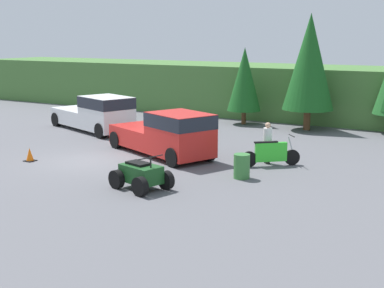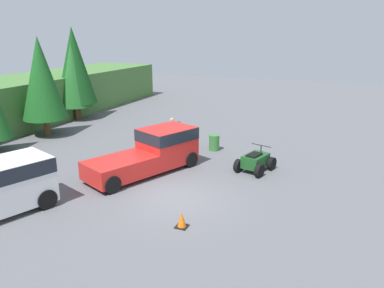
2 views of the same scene
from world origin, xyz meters
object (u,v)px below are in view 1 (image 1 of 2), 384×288
quad_atv (141,175)px  pickup_truck_red (168,133)px  traffic_cone (30,155)px  dirt_bike (271,154)px  pickup_truck_second (98,113)px  steel_barrel (242,166)px  rider_person (267,141)px

quad_atv → pickup_truck_red: bearing=127.3°
traffic_cone → pickup_truck_red: bearing=38.1°
dirt_bike → traffic_cone: 9.72m
pickup_truck_red → traffic_cone: size_ratio=10.60×
pickup_truck_red → dirt_bike: bearing=31.2°
quad_atv → traffic_cone: bearing=-173.9°
pickup_truck_red → pickup_truck_second: size_ratio=0.95×
pickup_truck_second → steel_barrel: bearing=-4.6°
traffic_cone → quad_atv: bearing=-9.3°
pickup_truck_second → quad_atv: bearing=-23.2°
quad_atv → steel_barrel: quad_atv is taller
pickup_truck_second → rider_person: size_ratio=3.70×
quad_atv → traffic_cone: size_ratio=3.91×
quad_atv → pickup_truck_second: bearing=152.4°
pickup_truck_red → pickup_truck_second: (-6.47, 3.20, 0.00)m
pickup_truck_second → traffic_cone: pickup_truck_second is taller
steel_barrel → traffic_cone: bearing=-167.6°
pickup_truck_red → rider_person: 4.16m
pickup_truck_second → dirt_bike: size_ratio=3.29×
pickup_truck_red → pickup_truck_second: 7.22m
pickup_truck_red → dirt_bike: pickup_truck_red is taller
pickup_truck_red → steel_barrel: (4.13, -1.60, -0.57)m
steel_barrel → quad_atv: bearing=-128.5°
rider_person → dirt_bike: bearing=-91.0°
dirt_bike → steel_barrel: dirt_bike is taller
dirt_bike → quad_atv: size_ratio=0.87×
quad_atv → traffic_cone: (-6.27, 1.02, -0.21)m
dirt_bike → rider_person: (-0.30, 0.34, 0.40)m
rider_person → steel_barrel: (0.08, -2.57, -0.46)m
dirt_bike → steel_barrel: (-0.21, -2.23, -0.06)m
pickup_truck_red → rider_person: bearing=36.4°
pickup_truck_red → quad_atv: (1.81, -4.51, -0.55)m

